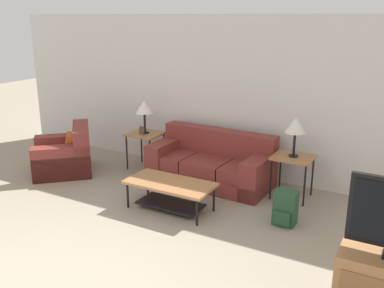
{
  "coord_description": "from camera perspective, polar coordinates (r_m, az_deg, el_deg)",
  "views": [
    {
      "loc": [
        2.85,
        -2.09,
        2.57
      ],
      "look_at": [
        -0.04,
        3.05,
        0.8
      ],
      "focal_mm": 40.0,
      "sensor_mm": 36.0,
      "label": 1
    }
  ],
  "objects": [
    {
      "name": "picture_frame",
      "position": [
        7.32,
        -6.69,
        1.83
      ],
      "size": [
        0.1,
        0.04,
        0.13
      ],
      "color": "#4C3828",
      "rests_on": "side_table_left"
    },
    {
      "name": "table_lamp_right",
      "position": [
        6.18,
        13.64,
        2.34
      ],
      "size": [
        0.29,
        0.29,
        0.57
      ],
      "color": "black",
      "rests_on": "side_table_right"
    },
    {
      "name": "wall_back",
      "position": [
        7.05,
        5.0,
        6.28
      ],
      "size": [
        8.96,
        0.06,
        2.6
      ],
      "color": "silver",
      "rests_on": "ground_plane"
    },
    {
      "name": "armchair",
      "position": [
        7.59,
        -16.54,
        -1.49
      ],
      "size": [
        1.34,
        1.34,
        0.8
      ],
      "color": "maroon",
      "rests_on": "ground_plane"
    },
    {
      "name": "couch",
      "position": [
        6.82,
        2.59,
        -2.76
      ],
      "size": [
        1.97,
        0.95,
        0.82
      ],
      "color": "maroon",
      "rests_on": "ground_plane"
    },
    {
      "name": "coffee_table",
      "position": [
        5.88,
        -2.92,
        -6.03
      ],
      "size": [
        1.22,
        0.6,
        0.4
      ],
      "color": "#A87042",
      "rests_on": "ground_plane"
    },
    {
      "name": "side_table_left",
      "position": [
        7.41,
        -6.26,
        0.98
      ],
      "size": [
        0.57,
        0.51,
        0.64
      ],
      "color": "#A87042",
      "rests_on": "ground_plane"
    },
    {
      "name": "side_table_right",
      "position": [
        6.33,
        13.32,
        -2.16
      ],
      "size": [
        0.57,
        0.51,
        0.64
      ],
      "color": "#A87042",
      "rests_on": "ground_plane"
    },
    {
      "name": "table_lamp_left",
      "position": [
        7.29,
        -6.39,
        4.87
      ],
      "size": [
        0.29,
        0.29,
        0.57
      ],
      "color": "black",
      "rests_on": "side_table_left"
    },
    {
      "name": "backpack",
      "position": [
        5.63,
        12.32,
        -8.38
      ],
      "size": [
        0.28,
        0.3,
        0.45
      ],
      "color": "#23472D",
      "rests_on": "ground_plane"
    }
  ]
}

